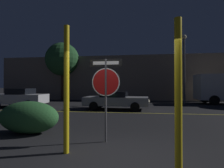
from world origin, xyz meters
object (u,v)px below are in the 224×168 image
yellow_pole_left (66,89)px  yellow_pole_right (178,96)px  passing_car_1 (20,98)px  tree_1 (62,59)px  hedge_bush_1 (29,117)px  stop_sign (106,83)px  street_lamp (184,59)px  passing_car_2 (116,100)px

yellow_pole_left → yellow_pole_right: yellow_pole_left is taller
passing_car_1 → tree_1: 8.49m
hedge_bush_1 → tree_1: size_ratio=0.31×
stop_sign → passing_car_1: size_ratio=0.59×
yellow_pole_right → street_lamp: (3.68, 13.58, 2.68)m
yellow_pole_left → passing_car_2: size_ratio=0.68×
yellow_pole_right → passing_car_2: 9.24m
passing_car_1 → passing_car_2: 7.61m
hedge_bush_1 → street_lamp: bearing=54.1°
street_lamp → passing_car_2: bearing=-141.7°
stop_sign → passing_car_2: bearing=94.6°
stop_sign → tree_1: size_ratio=0.36×
yellow_pole_left → tree_1: tree_1 is taller
yellow_pole_right → tree_1: size_ratio=0.42×
yellow_pole_left → yellow_pole_right: 2.58m
hedge_bush_1 → passing_car_1: size_ratio=0.51×
passing_car_1 → street_lamp: (13.47, 4.35, 3.39)m
yellow_pole_left → passing_car_2: 8.24m
passing_car_2 → street_lamp: street_lamp is taller
stop_sign → street_lamp: (5.34, 11.84, 2.39)m
yellow_pole_left → tree_1: size_ratio=0.46×
passing_car_2 → yellow_pole_left: bearing=1.3°
yellow_pole_left → hedge_bush_1: bearing=142.5°
stop_sign → passing_car_1: stop_sign is taller
yellow_pole_right → passing_car_2: size_ratio=0.63×
stop_sign → yellow_pole_left: bearing=-129.3°
passing_car_1 → tree_1: tree_1 is taller
passing_car_1 → tree_1: bearing=-5.3°
hedge_bush_1 → street_lamp: size_ratio=0.33×
yellow_pole_left → street_lamp: (6.15, 12.82, 2.56)m
stop_sign → yellow_pole_right: size_ratio=0.84×
passing_car_2 → passing_car_1: bearing=-88.8°
yellow_pole_right → street_lamp: bearing=74.8°
yellow_pole_left → passing_car_1: yellow_pole_left is taller
passing_car_2 → tree_1: bearing=-132.9°
passing_car_2 → street_lamp: (5.86, 4.63, 3.47)m
tree_1 → yellow_pole_left: bearing=-65.9°
yellow_pole_left → passing_car_1: (-7.32, 8.47, -0.83)m
hedge_bush_1 → yellow_pole_left: bearing=-37.5°
yellow_pole_right → passing_car_1: size_ratio=0.70×
yellow_pole_left → hedge_bush_1: 2.72m
passing_car_1 → yellow_pole_left: bearing=-142.7°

